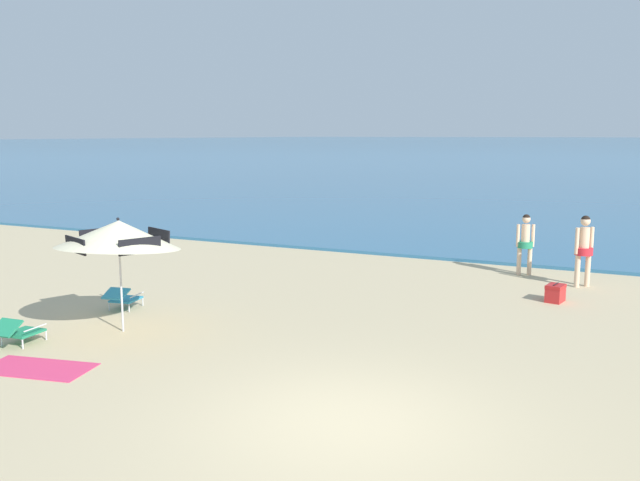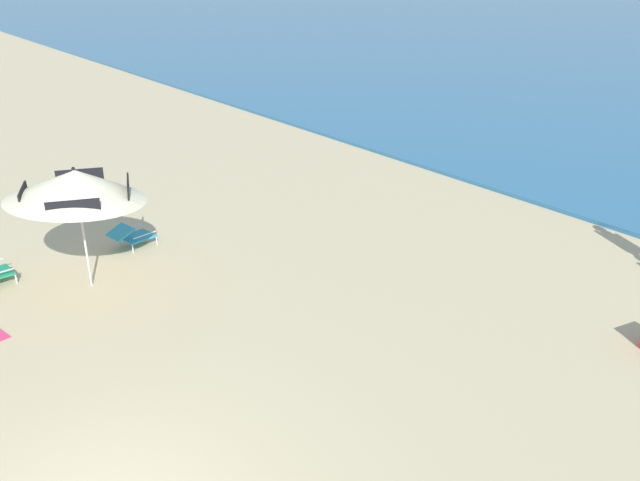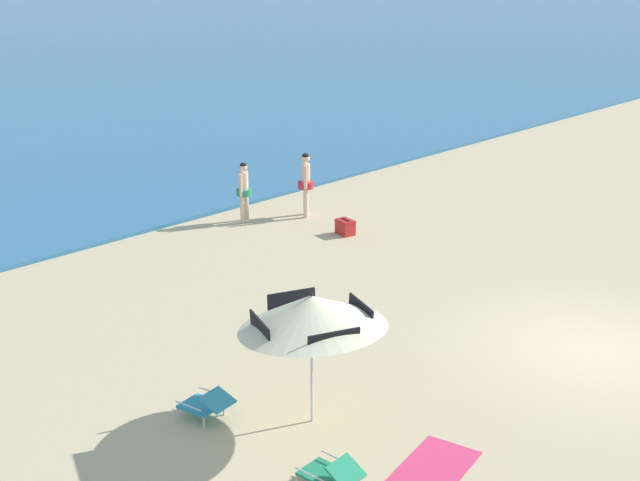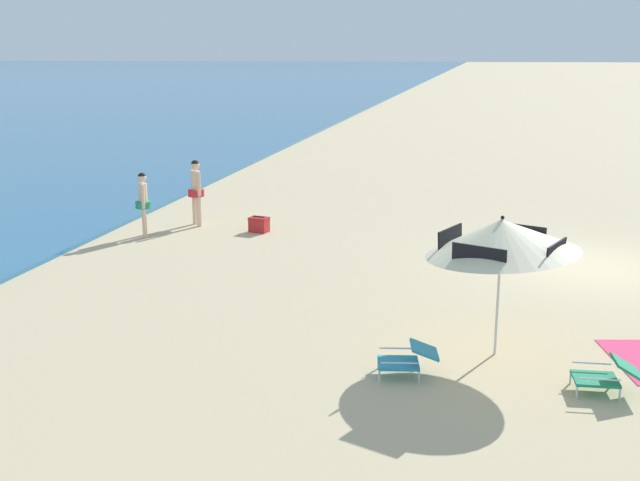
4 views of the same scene
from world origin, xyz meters
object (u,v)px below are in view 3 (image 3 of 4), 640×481
Objects in this scene: beach_umbrella_striped_main at (312,312)px; lounge_chair_under_umbrella at (206,403)px; lounge_chair_beside_umbrella at (331,473)px; person_standing_beside at (306,180)px; cooler_box at (345,227)px; person_standing_near_shore at (244,188)px; beach_towel at (430,472)px.

beach_umbrella_striped_main is 2.37m from lounge_chair_under_umbrella.
person_standing_beside is at bearing 46.58° from lounge_chair_beside_umbrella.
lounge_chair_under_umbrella is 1.72× the size of cooler_box.
person_standing_near_shore is at bearing 151.20° from person_standing_beside.
person_standing_near_shore reaches higher than beach_towel.
beach_umbrella_striped_main is at bearing 52.91° from lounge_chair_beside_umbrella.
lounge_chair_under_umbrella reaches higher than beach_towel.
lounge_chair_beside_umbrella is at bearing -125.71° from person_standing_near_shore.
person_standing_near_shore is 1.76m from person_standing_beside.
beach_umbrella_striped_main reaches higher than lounge_chair_under_umbrella.
cooler_box is 11.01m from beach_towel.
cooler_box is at bearing -68.15° from person_standing_near_shore.
person_standing_beside is 3.27× the size of cooler_box.
cooler_box is at bearing 29.31° from lounge_chair_under_umbrella.
beach_umbrella_striped_main reaches higher than lounge_chair_beside_umbrella.
lounge_chair_under_umbrella is 9.77m from cooler_box.
beach_umbrella_striped_main is 10.87m from person_standing_near_shore.
lounge_chair_under_umbrella is at bearing -143.24° from person_standing_beside.
person_standing_beside is at bearing 53.16° from beach_towel.
beach_umbrella_striped_main reaches higher than person_standing_beside.
person_standing_beside is 12.82m from beach_towel.
person_standing_beside is (7.83, 7.97, -0.87)m from beach_umbrella_striped_main.
cooler_box is (8.52, 4.78, -0.07)m from lounge_chair_under_umbrella.
person_standing_beside is 1.01× the size of beach_towel.
beach_towel is at bearing -118.91° from person_standing_near_shore.
lounge_chair_beside_umbrella is at bearing -127.09° from beach_umbrella_striped_main.
lounge_chair_under_umbrella is 3.77m from beach_towel.
lounge_chair_under_umbrella is 0.57× the size of person_standing_near_shore.
cooler_box is at bearing 41.57° from lounge_chair_beside_umbrella.
beach_umbrella_striped_main is at bearing -48.47° from lounge_chair_under_umbrella.
beach_umbrella_striped_main is 11.20m from person_standing_beside.
beach_towel is at bearing -69.81° from lounge_chair_under_umbrella.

